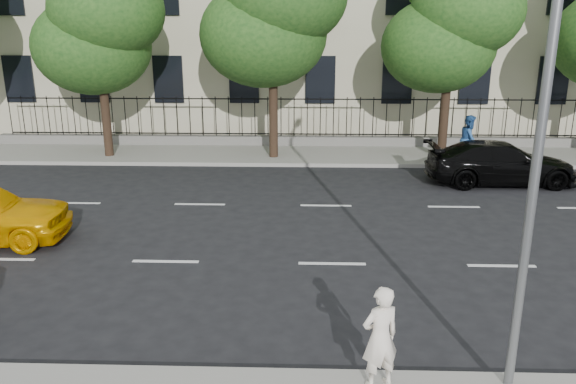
# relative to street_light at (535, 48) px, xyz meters

# --- Properties ---
(ground) EXTENTS (120.00, 120.00, 0.00)m
(ground) POSITION_rel_street_light_xyz_m (-2.50, 1.77, -5.15)
(ground) COLOR black
(ground) RESTS_ON ground
(far_sidewalk) EXTENTS (60.00, 4.00, 0.15)m
(far_sidewalk) POSITION_rel_street_light_xyz_m (-2.50, 15.77, -5.07)
(far_sidewalk) COLOR gray
(far_sidewalk) RESTS_ON ground
(lane_markings) EXTENTS (49.60, 4.62, 0.01)m
(lane_markings) POSITION_rel_street_light_xyz_m (-2.50, 6.52, -5.14)
(lane_markings) COLOR silver
(lane_markings) RESTS_ON ground
(iron_fence) EXTENTS (30.00, 0.50, 2.20)m
(iron_fence) POSITION_rel_street_light_xyz_m (-2.50, 17.47, -4.50)
(iron_fence) COLOR slate
(iron_fence) RESTS_ON far_sidewalk
(street_light) EXTENTS (0.25, 3.32, 8.05)m
(street_light) POSITION_rel_street_light_xyz_m (0.00, 0.00, 0.00)
(street_light) COLOR slate
(street_light) RESTS_ON near_sidewalk
(tree_b) EXTENTS (5.53, 5.12, 8.97)m
(tree_b) POSITION_rel_street_light_xyz_m (-11.46, 15.13, 0.69)
(tree_b) COLOR #382619
(tree_b) RESTS_ON far_sidewalk
(tree_c) EXTENTS (5.89, 5.50, 9.80)m
(tree_c) POSITION_rel_street_light_xyz_m (-4.46, 15.13, 1.26)
(tree_c) COLOR #382619
(tree_c) RESTS_ON far_sidewalk
(tree_d) EXTENTS (5.34, 4.94, 8.84)m
(tree_d) POSITION_rel_street_light_xyz_m (2.54, 15.13, 0.69)
(tree_d) COLOR #382619
(tree_d) RESTS_ON far_sidewalk
(black_sedan) EXTENTS (5.27, 2.23, 1.52)m
(black_sedan) POSITION_rel_street_light_xyz_m (3.79, 11.57, -4.39)
(black_sedan) COLOR black
(black_sedan) RESTS_ON ground
(woman_near) EXTENTS (0.71, 0.60, 1.66)m
(woman_near) POSITION_rel_street_light_xyz_m (-2.01, -0.63, -4.17)
(woman_near) COLOR white
(woman_near) RESTS_ON near_sidewalk
(pedestrian_far) EXTENTS (1.02, 1.13, 1.91)m
(pedestrian_far) POSITION_rel_street_light_xyz_m (3.37, 14.17, -4.04)
(pedestrian_far) COLOR #2A5797
(pedestrian_far) RESTS_ON far_sidewalk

